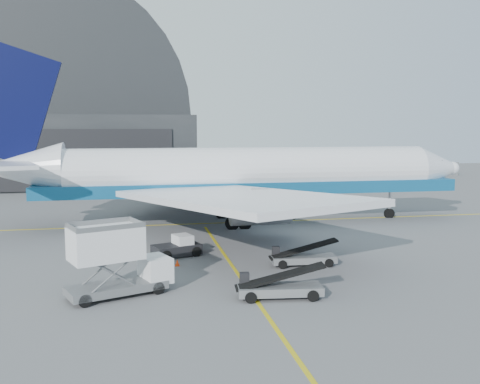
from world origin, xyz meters
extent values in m
plane|color=#565659|center=(0.00, 0.00, 0.00)|extent=(200.00, 200.00, 0.00)
cube|color=gold|center=(0.00, 20.00, 0.01)|extent=(80.00, 0.25, 0.02)
cube|color=gold|center=(0.00, -2.00, 0.01)|extent=(0.25, 40.00, 0.02)
cube|color=black|center=(-22.00, 65.00, 6.00)|extent=(50.00, 28.00, 12.00)
cube|color=black|center=(-22.00, 50.90, 5.00)|extent=(42.00, 0.40, 9.50)
cube|color=black|center=(38.00, 72.00, 0.00)|extent=(14.00, 8.00, 4.00)
cube|color=slate|center=(55.00, 68.00, 0.00)|extent=(8.00, 6.00, 2.80)
cylinder|color=white|center=(5.19, 19.67, 5.43)|extent=(37.62, 5.02, 5.02)
cone|color=white|center=(26.30, 19.67, 5.43)|extent=(4.60, 5.02, 5.02)
sphere|color=white|center=(28.39, 19.67, 5.43)|extent=(1.46, 1.46, 1.46)
cone|color=white|center=(-17.28, 19.67, 6.06)|extent=(7.32, 5.02, 5.02)
cube|color=black|center=(25.04, 19.67, 6.06)|extent=(2.72, 2.30, 0.73)
cube|color=navy|center=(5.19, 19.67, 3.81)|extent=(43.89, 5.07, 1.25)
cube|color=white|center=(1.01, 7.13, 4.39)|extent=(19.27, 25.62, 1.52)
cube|color=white|center=(1.01, 32.21, 4.39)|extent=(19.27, 25.62, 1.52)
cube|color=white|center=(-17.80, 14.97, 6.69)|extent=(6.40, 8.75, 0.37)
cube|color=white|center=(-17.80, 24.38, 6.69)|extent=(6.40, 8.75, 0.37)
cube|color=black|center=(-18.33, 19.67, 12.23)|extent=(9.69, 0.52, 12.04)
cylinder|color=gray|center=(4.14, 11.31, 2.72)|extent=(5.43, 2.82, 2.82)
cylinder|color=gray|center=(4.14, 28.03, 2.72)|extent=(5.43, 2.82, 2.82)
cylinder|color=#A5A5AA|center=(20.86, 19.67, 1.46)|extent=(0.29, 0.29, 2.93)
cylinder|color=black|center=(20.86, 19.67, 0.47)|extent=(1.15, 0.37, 1.15)
cylinder|color=black|center=(3.10, 16.33, 0.57)|extent=(1.36, 0.47, 1.36)
cylinder|color=black|center=(3.10, 23.02, 0.57)|extent=(1.36, 0.47, 1.36)
cube|color=slate|center=(-8.00, -3.01, 0.53)|extent=(6.22, 4.28, 0.48)
cube|color=silver|center=(-5.68, -2.09, 1.30)|extent=(2.25, 2.63, 1.54)
cube|color=black|center=(-5.01, -1.82, 1.54)|extent=(0.75, 1.73, 0.87)
cube|color=silver|center=(-8.54, -3.22, 3.27)|extent=(4.64, 3.73, 1.92)
cylinder|color=black|center=(-5.57, -3.13, 0.38)|extent=(0.82, 0.55, 0.77)
cylinder|color=black|center=(-6.32, -1.25, 0.38)|extent=(0.82, 0.55, 0.77)
cylinder|color=black|center=(-9.69, -4.77, 0.38)|extent=(0.82, 0.55, 0.77)
cylinder|color=black|center=(-10.43, -2.89, 0.38)|extent=(0.82, 0.55, 0.77)
cube|color=black|center=(-3.74, 6.39, 0.49)|extent=(4.05, 3.06, 0.81)
cube|color=silver|center=(-3.23, 6.57, 1.21)|extent=(1.72, 1.94, 0.81)
cylinder|color=black|center=(-2.25, 5.96, 0.36)|extent=(0.87, 0.57, 0.81)
cylinder|color=black|center=(-2.85, 7.65, 0.36)|extent=(0.87, 0.57, 0.81)
cylinder|color=black|center=(-4.63, 5.12, 0.36)|extent=(0.87, 0.57, 0.81)
cylinder|color=black|center=(-5.23, 6.82, 0.36)|extent=(0.87, 0.57, 0.81)
cube|color=slate|center=(1.46, -5.24, 0.51)|extent=(5.12, 2.20, 0.51)
cube|color=black|center=(1.46, -5.24, 1.30)|extent=(5.39, 1.67, 1.44)
cube|color=black|center=(-0.50, -4.42, 1.07)|extent=(0.61, 0.51, 0.68)
cylinder|color=black|center=(3.18, -6.22, 0.34)|extent=(0.70, 0.35, 0.68)
cylinder|color=black|center=(3.34, -4.64, 0.34)|extent=(0.70, 0.35, 0.68)
cylinder|color=black|center=(-0.42, -5.84, 0.34)|extent=(0.70, 0.35, 0.68)
cylinder|color=black|center=(-0.26, -4.27, 0.34)|extent=(0.70, 0.35, 0.68)
cube|color=slate|center=(5.12, 1.68, 0.48)|extent=(4.78, 1.86, 0.48)
cube|color=black|center=(5.12, 1.68, 1.23)|extent=(5.05, 1.35, 1.36)
cube|color=black|center=(3.24, 2.38, 1.01)|extent=(0.56, 0.46, 0.64)
cylinder|color=black|center=(6.78, 0.84, 0.32)|extent=(0.65, 0.30, 0.64)
cylinder|color=black|center=(6.86, 2.33, 0.32)|extent=(0.65, 0.30, 0.64)
cylinder|color=black|center=(3.37, 1.04, 0.32)|extent=(0.65, 0.30, 0.64)
cylinder|color=black|center=(3.46, 2.53, 0.32)|extent=(0.65, 0.30, 0.64)
cube|color=#EA3507|center=(-3.92, 3.30, 0.01)|extent=(0.34, 0.34, 0.03)
cone|color=#EA3507|center=(-3.92, 3.30, 0.24)|extent=(0.34, 0.34, 0.49)
camera|label=1|loc=(-6.69, -34.79, 10.02)|focal=40.00mm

